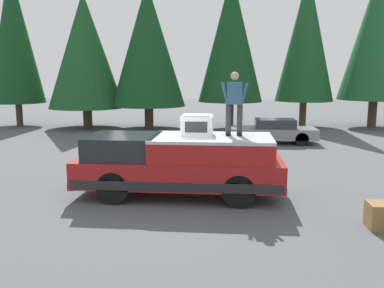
% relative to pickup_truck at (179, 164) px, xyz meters
% --- Properties ---
extents(ground_plane, '(90.00, 90.00, 0.00)m').
position_rel_pickup_truck_xyz_m(ground_plane, '(0.05, 0.25, -0.87)').
color(ground_plane, '#4C4F51').
extents(pickup_truck, '(2.01, 5.54, 1.65)m').
position_rel_pickup_truck_xyz_m(pickup_truck, '(0.00, 0.00, 0.00)').
color(pickup_truck, maroon).
rests_on(pickup_truck, ground).
extents(compressor_unit, '(0.65, 0.84, 0.56)m').
position_rel_pickup_truck_xyz_m(compressor_unit, '(0.19, -0.46, 1.05)').
color(compressor_unit, silver).
rests_on(compressor_unit, pickup_truck).
extents(person_on_truck_bed, '(0.29, 0.72, 1.69)m').
position_rel_pickup_truck_xyz_m(person_on_truck_bed, '(0.22, -1.45, 1.68)').
color(person_on_truck_bed, '#333338').
rests_on(person_on_truck_bed, pickup_truck).
extents(parked_car_grey, '(1.64, 4.10, 1.16)m').
position_rel_pickup_truck_xyz_m(parked_car_grey, '(9.08, -3.41, -0.29)').
color(parked_car_grey, gray).
rests_on(parked_car_grey, ground).
extents(wooden_crate, '(0.56, 0.56, 0.56)m').
position_rel_pickup_truck_xyz_m(wooden_crate, '(-2.00, -4.61, -0.59)').
color(wooden_crate, olive).
rests_on(wooden_crate, ground).
extents(conifer_far_left, '(4.39, 4.39, 10.06)m').
position_rel_pickup_truck_xyz_m(conifer_far_left, '(15.70, -10.17, 5.00)').
color(conifer_far_left, '#4C3826').
rests_on(conifer_far_left, ground).
extents(conifer_left, '(3.57, 3.57, 9.47)m').
position_rel_pickup_truck_xyz_m(conifer_left, '(15.65, -5.90, 4.66)').
color(conifer_left, '#4C3826').
rests_on(conifer_left, ground).
extents(conifer_center_left, '(3.85, 3.85, 9.20)m').
position_rel_pickup_truck_xyz_m(conifer_center_left, '(14.37, -1.30, 4.54)').
color(conifer_center_left, '#4C3826').
rests_on(conifer_center_left, ground).
extents(conifer_center_right, '(4.47, 4.47, 8.62)m').
position_rel_pickup_truck_xyz_m(conifer_center_right, '(14.03, 3.65, 4.11)').
color(conifer_center_right, '#4C3826').
rests_on(conifer_center_right, ground).
extents(conifer_right, '(4.59, 4.59, 8.14)m').
position_rel_pickup_truck_xyz_m(conifer_right, '(13.93, 7.50, 3.80)').
color(conifer_right, '#4C3826').
rests_on(conifer_right, ground).
extents(conifer_far_right, '(3.40, 3.40, 9.95)m').
position_rel_pickup_truck_xyz_m(conifer_far_right, '(14.35, 12.17, 4.83)').
color(conifer_far_right, '#4C3826').
rests_on(conifer_far_right, ground).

